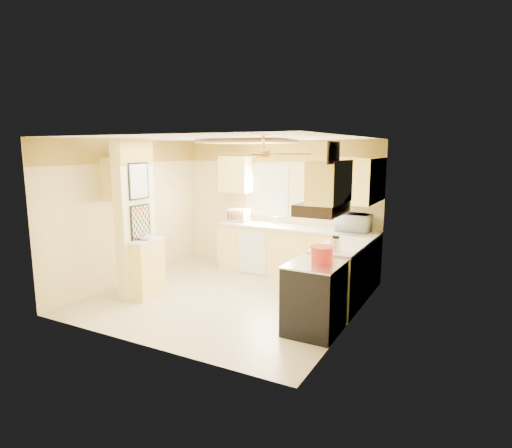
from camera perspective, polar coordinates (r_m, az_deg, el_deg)
The scene contains 34 objects.
floor at distance 6.93m, azimuth -3.88°, elevation -9.78°, with size 4.00×4.00×0.00m, color #CCB78D.
ceiling at distance 6.53m, azimuth -4.15°, elevation 11.36°, with size 4.00×4.00×0.00m, color white.
wall_back at distance 8.27m, azimuth 3.00°, elevation 2.39°, with size 4.00×4.00×0.00m, color #F1DA93.
wall_front at distance 5.14m, azimuth -15.35°, elevation -2.65°, with size 4.00×4.00×0.00m, color #F1DA93.
wall_left at distance 7.85m, azimuth -16.48°, elevation 1.59°, with size 3.80×3.80×0.00m, color #F1DA93.
wall_right at distance 5.82m, azimuth 12.92°, elevation -1.08°, with size 3.80×3.80×0.00m, color #F1DA93.
wallpaper_border at distance 8.18m, azimuth 3.01°, elevation 9.69°, with size 4.00×0.02×0.40m, color #FFDC4B.
partition_column at distance 7.01m, azimuth -15.82°, elevation 0.66°, with size 0.20×0.70×2.50m, color #F1DA93.
partition_ledge at distance 7.04m, azimuth -14.21°, elevation -5.92°, with size 0.25×0.55×0.90m, color #FFED7B.
ledge_top at distance 6.92m, azimuth -14.38°, elevation -2.17°, with size 0.28×0.58×0.04m, color white.
lower_cabinets_back at distance 7.95m, azimuth 5.30°, elevation -3.82°, with size 3.00×0.60×0.90m, color #FFED7B.
lower_cabinets_right at distance 6.65m, azimuth 11.53°, elevation -6.75°, with size 0.60×1.40×0.90m, color #FFED7B.
countertop_back at distance 7.84m, azimuth 5.33°, elevation -0.50°, with size 3.04×0.64×0.04m, color white.
countertop_right at distance 6.53m, azimuth 11.59°, elevation -2.79°, with size 0.64×1.44×0.04m, color white.
dishwasher_panel at distance 7.99m, azimuth -0.55°, elevation -3.84°, with size 0.58×0.02×0.80m, color white.
window at distance 8.33m, azimuth 1.42°, elevation 4.54°, with size 0.92×0.02×1.02m.
upper_cab_back_left at distance 8.45m, azimuth -2.72°, elevation 6.65°, with size 0.60×0.35×0.70m, color #FFED7B.
upper_cab_back_right at distance 7.51m, azimuth 13.29°, elevation 5.98°, with size 0.90×0.35×0.70m, color #FFED7B.
upper_cab_right at distance 6.99m, azimuth 14.46°, elevation 5.64°, with size 0.35×1.00×0.70m, color #FFED7B.
upper_cab_left_wall at distance 7.49m, azimuth -17.09°, elevation 5.79°, with size 0.35×0.75×0.70m, color #FFED7B.
upper_cab_over_stove at distance 5.25m, azimuth 9.78°, elevation 5.57°, with size 0.35×0.76×0.52m, color #FFED7B.
stove at distance 5.61m, azimuth 7.80°, elevation -9.69°, with size 0.68×0.77×0.92m.
range_hood at distance 5.32m, azimuth 8.80°, elevation 2.06°, with size 0.50×0.76×0.14m, color black.
poster_menu at distance 6.87m, azimuth -15.39°, elevation 5.53°, with size 0.02×0.42×0.57m.
poster_nashville at distance 6.95m, azimuth -15.14°, elevation 0.18°, with size 0.02×0.42×0.57m.
ceiling_light_panel at distance 6.90m, azimuth -1.17°, elevation 10.93°, with size 1.35×0.95×0.06m.
ceiling_fan at distance 5.42m, azimuth 0.96°, elevation 9.40°, with size 1.15×1.15×0.26m.
vent_grate at distance 4.86m, azimuth 10.33°, elevation 9.33°, with size 0.02×0.40×0.25m, color black.
microwave at distance 7.51m, azimuth 12.91°, elevation 0.18°, with size 0.56×0.38×0.31m, color white.
bowl at distance 6.92m, azimuth -14.49°, elevation -1.76°, with size 0.25×0.25×0.06m, color white.
dutch_oven at distance 5.53m, azimuth 8.79°, elevation -3.98°, with size 0.31×0.31×0.20m.
kettle at distance 6.01m, azimuth 10.57°, elevation -2.66°, with size 0.14×0.14×0.22m.
dish_rack at distance 8.37m, azimuth -2.38°, elevation 0.96°, with size 0.43×0.32×0.24m.
utensil_crock at distance 8.13m, azimuth 2.65°, elevation 0.56°, with size 0.11×0.11×0.21m.
Camera 1 is at (3.48, -5.52, 2.34)m, focal length 30.00 mm.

